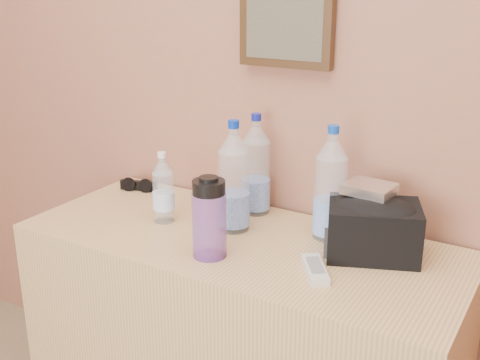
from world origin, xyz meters
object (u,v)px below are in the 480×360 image
at_px(pet_large_d, 234,182).
at_px(pet_small, 163,191).
at_px(dresser, 240,357).
at_px(pet_large_c, 330,189).
at_px(nalgene_bottle, 209,218).
at_px(toiletry_bag, 374,227).
at_px(ac_remote, 315,269).
at_px(pet_large_b, 256,170).
at_px(foil_packet, 369,189).
at_px(sunglasses, 139,186).

xyz_separation_m(pet_large_d, pet_small, (-0.22, -0.06, -0.05)).
relative_size(dresser, pet_large_c, 3.88).
relative_size(pet_large_d, nalgene_bottle, 1.48).
bearing_deg(nalgene_bottle, toiletry_bag, 31.53).
distance_m(pet_large_c, nalgene_bottle, 0.36).
bearing_deg(ac_remote, dresser, -141.52).
bearing_deg(pet_large_b, pet_large_d, -85.67).
relative_size(pet_large_d, toiletry_bag, 1.38).
distance_m(toiletry_bag, foil_packet, 0.10).
bearing_deg(ac_remote, pet_large_d, -147.21).
bearing_deg(pet_large_c, nalgene_bottle, -129.26).
distance_m(nalgene_bottle, sunglasses, 0.60).
bearing_deg(toiletry_bag, dresser, 172.56).
xyz_separation_m(pet_large_c, toiletry_bag, (0.15, -0.05, -0.07)).
bearing_deg(sunglasses, pet_small, -52.59).
xyz_separation_m(dresser, toiletry_bag, (0.36, 0.09, 0.49)).
relative_size(nalgene_bottle, ac_remote, 1.51).
distance_m(pet_small, nalgene_bottle, 0.29).
bearing_deg(pet_large_b, ac_remote, -40.50).
xyz_separation_m(dresser, foil_packet, (0.34, 0.12, 0.58)).
distance_m(pet_large_d, ac_remote, 0.38).
height_order(nalgene_bottle, toiletry_bag, nalgene_bottle).
distance_m(pet_large_d, toiletry_bag, 0.42).
bearing_deg(pet_large_d, toiletry_bag, 5.68).
bearing_deg(dresser, sunglasses, 161.70).
relative_size(pet_large_b, toiletry_bag, 1.34).
relative_size(sunglasses, foil_packet, 1.05).
bearing_deg(toiletry_bag, nalgene_bottle, -170.35).
bearing_deg(toiletry_bag, pet_large_d, 163.80).
bearing_deg(foil_packet, dresser, -160.01).
bearing_deg(pet_large_b, pet_large_c, -12.74).
height_order(pet_large_b, foil_packet, pet_large_b).
xyz_separation_m(sunglasses, ac_remote, (0.80, -0.26, -0.01)).
xyz_separation_m(pet_large_c, pet_small, (-0.49, -0.15, -0.05)).
bearing_deg(pet_large_d, pet_large_c, 18.57).
bearing_deg(pet_large_d, sunglasses, 165.66).
bearing_deg(dresser, ac_remote, -16.88).
relative_size(dresser, pet_large_b, 4.01).
bearing_deg(pet_small, ac_remote, -8.13).
distance_m(pet_large_b, nalgene_bottle, 0.35).
bearing_deg(pet_large_b, toiletry_bag, -14.63).
bearing_deg(pet_large_c, ac_remote, -75.36).
distance_m(pet_large_d, nalgene_bottle, 0.20).
bearing_deg(sunglasses, ac_remote, -35.10).
xyz_separation_m(sunglasses, toiletry_bag, (0.89, -0.08, 0.07)).
height_order(dresser, pet_large_c, pet_large_c).
distance_m(dresser, foil_packet, 0.69).
bearing_deg(pet_large_b, foil_packet, -11.78).
xyz_separation_m(dresser, pet_large_c, (0.22, 0.14, 0.55)).
bearing_deg(sunglasses, pet_large_b, -13.14).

